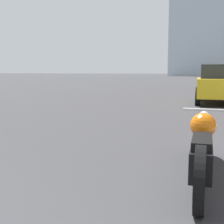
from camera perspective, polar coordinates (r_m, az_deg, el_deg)
motorcycle at (r=4.12m, az=16.16°, el=-6.23°), size 0.62×2.66×0.81m
parked_car_yellow at (r=14.09m, az=18.98°, el=4.85°), size 2.19×4.00×1.64m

